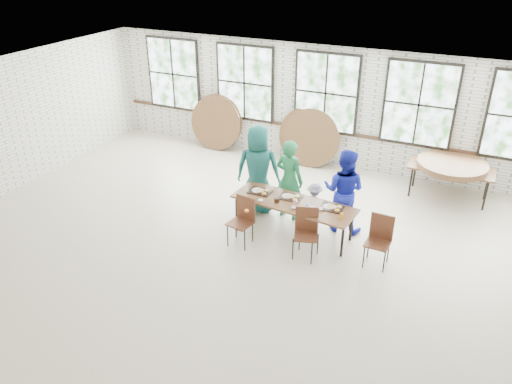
% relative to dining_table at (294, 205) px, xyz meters
% --- Properties ---
extents(room, '(12.00, 12.00, 12.00)m').
position_rel_dining_table_xyz_m(room, '(-0.58, 3.57, 1.14)').
color(room, beige).
rests_on(room, ground).
extents(dining_table, '(2.47, 1.05, 0.74)m').
position_rel_dining_table_xyz_m(dining_table, '(0.00, 0.00, 0.00)').
color(dining_table, brown).
rests_on(dining_table, ground).
extents(chair_near_left, '(0.49, 0.47, 0.95)m').
position_rel_dining_table_xyz_m(chair_near_left, '(-0.78, -0.62, -0.13)').
color(chair_near_left, '#532C1B').
rests_on(chair_near_left, ground).
extents(chair_near_right, '(0.53, 0.52, 0.95)m').
position_rel_dining_table_xyz_m(chair_near_right, '(0.45, -0.51, -0.13)').
color(chair_near_right, '#532C1B').
rests_on(chair_near_right, ground).
extents(chair_spare, '(0.44, 0.42, 0.95)m').
position_rel_dining_table_xyz_m(chair_spare, '(1.72, -0.21, -0.13)').
color(chair_spare, '#532C1B').
rests_on(chair_spare, ground).
extents(adult_teal, '(1.06, 0.82, 1.91)m').
position_rel_dining_table_xyz_m(adult_teal, '(-1.05, 0.65, 0.27)').
color(adult_teal, '#185E4D').
rests_on(adult_teal, ground).
extents(adult_green, '(0.70, 0.53, 1.72)m').
position_rel_dining_table_xyz_m(adult_green, '(-0.35, 0.65, 0.17)').
color(adult_green, '#1F7745').
rests_on(adult_green, ground).
extents(toddler, '(0.61, 0.41, 0.88)m').
position_rel_dining_table_xyz_m(toddler, '(0.21, 0.65, -0.25)').
color(toddler, '#14133D').
rests_on(toddler, ground).
extents(adult_blue, '(0.85, 0.67, 1.72)m').
position_rel_dining_table_xyz_m(adult_blue, '(0.79, 0.65, 0.17)').
color(adult_blue, '#1823AB').
rests_on(adult_blue, ground).
extents(storage_table, '(1.80, 0.76, 0.74)m').
position_rel_dining_table_xyz_m(storage_table, '(2.57, 2.95, -0.00)').
color(storage_table, brown).
rests_on(storage_table, ground).
extents(tabletop_clutter, '(2.02, 0.64, 0.11)m').
position_rel_dining_table_xyz_m(tabletop_clutter, '(0.09, -0.03, 0.08)').
color(tabletop_clutter, black).
rests_on(tabletop_clutter, dining_table).
extents(round_tops_stacked, '(1.50, 1.50, 0.13)m').
position_rel_dining_table_xyz_m(round_tops_stacked, '(2.57, 2.95, 0.12)').
color(round_tops_stacked, brown).
rests_on(round_tops_stacked, storage_table).
extents(round_tops_leaning, '(4.23, 0.43, 1.49)m').
position_rel_dining_table_xyz_m(round_tops_leaning, '(-2.23, 3.37, 0.05)').
color(round_tops_leaning, brown).
rests_on(round_tops_leaning, ground).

